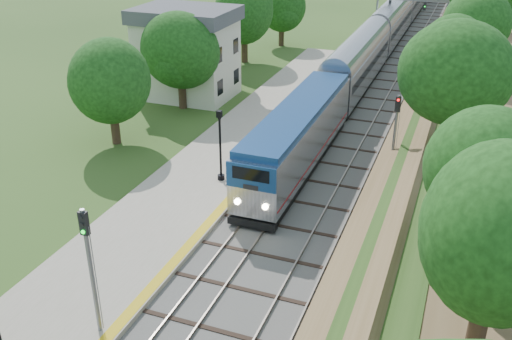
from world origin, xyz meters
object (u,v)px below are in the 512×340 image
at_px(train, 411,1).
at_px(signal_platform, 89,259).
at_px(station_building, 187,52).
at_px(signal_gantry, 411,9).
at_px(lamppost_far, 220,150).
at_px(signal_farside, 395,131).

height_order(train, signal_platform, signal_platform).
bearing_deg(signal_platform, station_building, 110.32).
relative_size(train, signal_platform, 23.25).
bearing_deg(signal_gantry, station_building, -123.38).
height_order(lamppost_far, signal_farside, signal_farside).
relative_size(signal_gantry, lamppost_far, 1.81).
bearing_deg(train, signal_farside, -83.90).
xyz_separation_m(lamppost_far, signal_platform, (0.98, -14.63, 1.50)).
bearing_deg(station_building, lamppost_far, -56.59).
xyz_separation_m(station_building, signal_gantry, (16.47, 24.99, 0.73)).
bearing_deg(signal_farside, lamppost_far, -158.89).
relative_size(train, signal_farside, 22.94).
relative_size(signal_gantry, train, 0.06).
relative_size(station_building, signal_gantry, 1.02).
bearing_deg(signal_gantry, lamppost_far, -98.95).
distance_m(signal_gantry, signal_farside, 36.65).
height_order(signal_gantry, train, signal_gantry).
height_order(signal_gantry, signal_platform, signal_gantry).
relative_size(signal_gantry, signal_platform, 1.44).
height_order(station_building, signal_farside, station_building).
relative_size(signal_platform, signal_farside, 0.99).
bearing_deg(signal_farside, station_building, 150.46).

